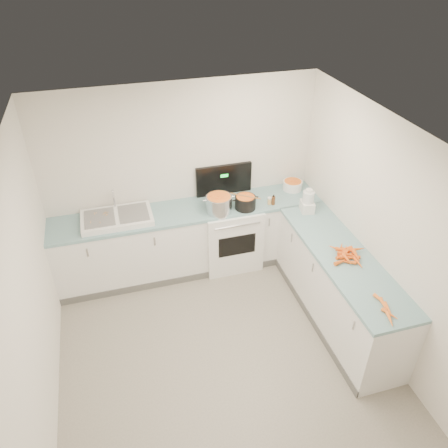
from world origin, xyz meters
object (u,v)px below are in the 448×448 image
object	(u,v)px
black_pot	(245,203)
mixing_bowl	(292,185)
sink	(117,218)
steel_pot	(219,205)
extract_bottle	(273,201)
spice_jar	(269,201)
stove	(230,233)
food_processor	(308,202)

from	to	relation	value
black_pot	mixing_bowl	distance (m)	0.83
sink	steel_pot	distance (m)	1.27
steel_pot	mixing_bowl	size ratio (longest dim) A/B	1.23
extract_bottle	spice_jar	bearing A→B (deg)	157.05
sink	mixing_bowl	bearing A→B (deg)	2.84
stove	food_processor	distance (m)	1.16
mixing_bowl	spice_jar	xyz separation A→B (m)	(-0.45, -0.28, -0.02)
black_pot	spice_jar	xyz separation A→B (m)	(0.33, 0.00, -0.03)
food_processor	steel_pot	bearing A→B (deg)	164.24
steel_pot	mixing_bowl	xyz separation A→B (m)	(1.13, 0.27, -0.04)
steel_pot	food_processor	world-z (taller)	food_processor
mixing_bowl	extract_bottle	world-z (taller)	mixing_bowl
extract_bottle	food_processor	size ratio (longest dim) A/B	0.37
steel_pot	spice_jar	xyz separation A→B (m)	(0.68, -0.01, -0.06)
stove	mixing_bowl	bearing A→B (deg)	8.12
black_pot	extract_bottle	size ratio (longest dim) A/B	2.28
stove	sink	distance (m)	1.54
mixing_bowl	spice_jar	world-z (taller)	mixing_bowl
mixing_bowl	food_processor	size ratio (longest dim) A/B	0.84
sink	spice_jar	size ratio (longest dim) A/B	10.13
black_pot	spice_jar	distance (m)	0.34
mixing_bowl	food_processor	bearing A→B (deg)	-95.00
sink	stove	bearing A→B (deg)	-0.62
stove	spice_jar	distance (m)	0.72
mixing_bowl	extract_bottle	bearing A→B (deg)	-142.90
black_pot	mixing_bowl	xyz separation A→B (m)	(0.78, 0.29, -0.01)
black_pot	food_processor	xyz separation A→B (m)	(0.73, -0.29, 0.06)
extract_bottle	sink	bearing A→B (deg)	174.68
mixing_bowl	spice_jar	size ratio (longest dim) A/B	3.13
stove	mixing_bowl	size ratio (longest dim) A/B	5.12
sink	food_processor	bearing A→B (deg)	-11.07
mixing_bowl	food_processor	distance (m)	0.58
spice_jar	food_processor	bearing A→B (deg)	-36.33
stove	spice_jar	xyz separation A→B (m)	(0.49, -0.15, 0.51)
black_pot	food_processor	world-z (taller)	food_processor
steel_pot	extract_bottle	xyz separation A→B (m)	(0.73, -0.03, -0.04)
extract_bottle	steel_pot	bearing A→B (deg)	177.54
steel_pot	food_processor	xyz separation A→B (m)	(1.08, -0.30, 0.04)
black_pot	spice_jar	size ratio (longest dim) A/B	3.13
sink	extract_bottle	bearing A→B (deg)	-5.32
extract_bottle	black_pot	bearing A→B (deg)	177.81
black_pot	extract_bottle	world-z (taller)	black_pot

